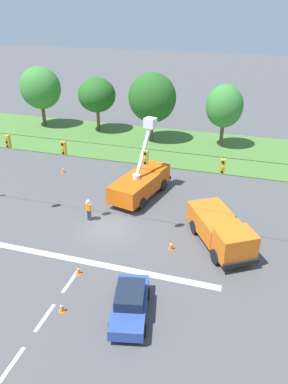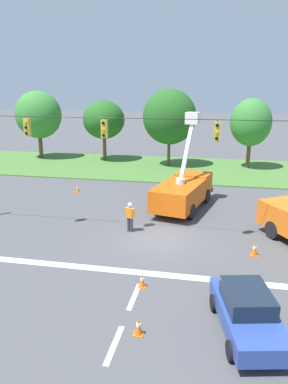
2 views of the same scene
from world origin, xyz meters
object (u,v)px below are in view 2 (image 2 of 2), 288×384
(tree_centre, at_px, (169,117))
(traffic_cone_foreground_left, at_px, (139,326))
(tree_far_west, at_px, (38,115))
(utility_truck_bucket_lift, at_px, (184,190))
(traffic_cone_mid_right, at_px, (255,249))
(tree_west, at_px, (104,120))
(traffic_cone_foreground_right, at_px, (142,280))
(road_worker, at_px, (130,215))
(tree_east, at_px, (251,123))
(sedan_blue, at_px, (247,311))
(traffic_cone_mid_left, at_px, (78,188))

(tree_centre, xyz_separation_m, traffic_cone_foreground_left, (2.70, -27.59, -4.79))
(tree_far_west, relative_size, utility_truck_bucket_lift, 1.09)
(tree_far_west, xyz_separation_m, traffic_cone_mid_right, (22.19, -21.74, -4.64))
(tree_far_west, height_order, utility_truck_bucket_lift, tree_far_west)
(tree_west, xyz_separation_m, traffic_cone_foreground_right, (9.65, -26.07, -4.26))
(tree_centre, relative_size, utility_truck_bucket_lift, 1.12)
(road_worker, distance_m, traffic_cone_mid_right, 7.15)
(tree_east, height_order, utility_truck_bucket_lift, tree_east)
(traffic_cone_foreground_right, bearing_deg, tree_far_west, 123.75)
(tree_far_west, distance_m, tree_east, 23.17)
(tree_east, xyz_separation_m, sedan_blue, (-1.75, -27.06, -3.89))
(tree_west, bearing_deg, traffic_cone_mid_left, -82.58)
(sedan_blue, relative_size, road_worker, 2.59)
(sedan_blue, height_order, road_worker, road_worker)
(tree_centre, height_order, traffic_cone_foreground_right, tree_centre)
(traffic_cone_foreground_left, relative_size, traffic_cone_mid_right, 0.92)
(tree_west, height_order, sedan_blue, tree_west)
(road_worker, xyz_separation_m, traffic_cone_foreground_left, (2.46, -9.10, -0.67))
(tree_far_west, bearing_deg, utility_truck_bucket_lift, -39.86)
(tree_centre, relative_size, traffic_cone_foreground_left, 11.76)
(traffic_cone_mid_right, bearing_deg, traffic_cone_mid_left, 144.60)
(tree_east, bearing_deg, utility_truck_bucket_lift, -110.44)
(sedan_blue, distance_m, traffic_cone_foreground_left, 3.76)
(sedan_blue, xyz_separation_m, road_worker, (-6.08, 8.20, 0.21))
(traffic_cone_foreground_left, bearing_deg, traffic_cone_mid_left, 117.39)
(tree_west, xyz_separation_m, traffic_cone_mid_right, (14.57, -21.96, -4.20))
(traffic_cone_foreground_right, xyz_separation_m, traffic_cone_mid_right, (4.92, 4.11, 0.06))
(tree_east, distance_m, sedan_blue, 27.40)
(traffic_cone_foreground_left, distance_m, traffic_cone_foreground_right, 3.16)
(traffic_cone_mid_left, bearing_deg, tree_west, 97.42)
(road_worker, bearing_deg, tree_west, 110.98)
(sedan_blue, relative_size, traffic_cone_mid_left, 7.15)
(road_worker, xyz_separation_m, traffic_cone_mid_right, (6.87, -1.87, -0.64))
(tree_far_west, distance_m, traffic_cone_mid_left, 16.31)
(tree_far_west, height_order, road_worker, tree_far_west)
(tree_east, relative_size, road_worker, 3.97)
(traffic_cone_mid_right, bearing_deg, traffic_cone_foreground_right, -140.11)
(tree_far_west, bearing_deg, traffic_cone_mid_right, -44.41)
(tree_far_west, bearing_deg, tree_east, -2.48)
(tree_far_west, bearing_deg, tree_centre, -5.21)
(tree_centre, xyz_separation_m, road_worker, (0.24, -18.49, -4.12))
(tree_far_west, height_order, tree_centre, tree_centre)
(tree_east, height_order, traffic_cone_mid_left, tree_east)
(tree_centre, distance_m, traffic_cone_foreground_left, 28.13)
(traffic_cone_mid_left, bearing_deg, sedan_blue, -51.99)
(tree_east, relative_size, utility_truck_bucket_lift, 1.00)
(traffic_cone_foreground_left, distance_m, traffic_cone_mid_left, 18.47)
(tree_far_west, relative_size, tree_centre, 0.97)
(tree_west, xyz_separation_m, tree_east, (15.53, -1.22, 0.11))
(tree_west, bearing_deg, road_worker, -69.02)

